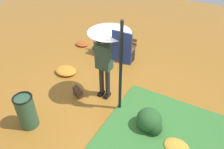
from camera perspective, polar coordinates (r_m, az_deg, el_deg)
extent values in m
plane|color=#9E6623|center=(5.75, -0.42, -6.73)|extent=(18.00, 18.00, 0.00)
cylinder|color=#2D2823|center=(5.69, -2.68, -1.62)|extent=(0.12, 0.12, 0.86)
cylinder|color=#2D2823|center=(5.61, -1.11, -2.18)|extent=(0.12, 0.12, 0.86)
cube|color=black|center=(5.91, -2.78, -4.81)|extent=(0.12, 0.22, 0.08)
cube|color=black|center=(5.84, -1.27, -5.39)|extent=(0.12, 0.22, 0.08)
cube|color=#334738|center=(5.22, -2.07, 4.58)|extent=(0.39, 0.25, 0.64)
sphere|color=tan|center=(4.99, -2.18, 9.07)|extent=(0.20, 0.20, 0.20)
ellipsoid|color=black|center=(4.98, -2.19, 9.38)|extent=(0.20, 0.20, 0.15)
cylinder|color=#334738|center=(5.19, -4.31, 7.02)|extent=(0.18, 0.13, 0.18)
cylinder|color=#334738|center=(5.12, -4.04, 7.75)|extent=(0.24, 0.11, 0.33)
cube|color=black|center=(5.03, -3.19, 9.00)|extent=(0.07, 0.02, 0.14)
cylinder|color=#334738|center=(5.03, -0.50, 6.46)|extent=(0.11, 0.10, 0.09)
cylinder|color=#334738|center=(5.00, -0.60, 7.44)|extent=(0.10, 0.09, 0.23)
cylinder|color=#A5A5AD|center=(4.86, -0.67, 10.74)|extent=(0.02, 0.02, 0.41)
cone|color=silver|center=(4.82, -0.68, 11.76)|extent=(0.96, 0.96, 0.16)
sphere|color=#A5A5AD|center=(4.77, -0.69, 12.96)|extent=(0.02, 0.02, 0.02)
cylinder|color=black|center=(4.81, 2.24, 1.08)|extent=(0.07, 0.07, 2.30)
cube|color=navy|center=(4.53, 2.49, 6.87)|extent=(0.44, 0.04, 0.70)
cube|color=red|center=(4.54, 2.60, 6.97)|extent=(0.38, 0.01, 0.64)
cube|color=#4C3323|center=(5.88, -8.72, -4.52)|extent=(0.33, 0.25, 0.24)
torus|color=#4C3323|center=(5.77, -8.86, -3.32)|extent=(0.17, 0.08, 0.18)
cube|color=black|center=(7.62, -3.71, 7.17)|extent=(0.07, 0.36, 0.44)
cube|color=black|center=(7.09, 5.09, 4.68)|extent=(0.07, 0.36, 0.44)
cube|color=brown|center=(7.12, 0.08, 7.23)|extent=(1.40, 0.12, 0.04)
cube|color=brown|center=(7.21, 0.55, 7.63)|extent=(1.40, 0.12, 0.04)
cube|color=brown|center=(7.30, 1.01, 8.03)|extent=(1.40, 0.12, 0.04)
cube|color=brown|center=(7.29, 1.21, 8.88)|extent=(1.40, 0.06, 0.10)
cube|color=brown|center=(7.23, 1.22, 9.86)|extent=(1.40, 0.06, 0.10)
cylinder|color=#2D5138|center=(5.25, -21.07, -8.98)|extent=(0.40, 0.40, 0.80)
torus|color=black|center=(4.98, -22.09, -5.59)|extent=(0.42, 0.42, 0.04)
ellipsoid|color=#285628|center=(5.02, 9.48, -11.36)|extent=(0.56, 0.56, 0.50)
ellipsoid|color=#1E421E|center=(5.00, 10.85, -13.27)|extent=(0.34, 0.34, 0.34)
ellipsoid|color=gold|center=(4.94, 16.22, -17.36)|extent=(0.53, 0.42, 0.12)
ellipsoid|color=#C68428|center=(6.80, -11.78, 0.98)|extent=(0.66, 0.53, 0.15)
ellipsoid|color=#B74C1E|center=(8.19, -7.74, 7.81)|extent=(0.48, 0.38, 0.10)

